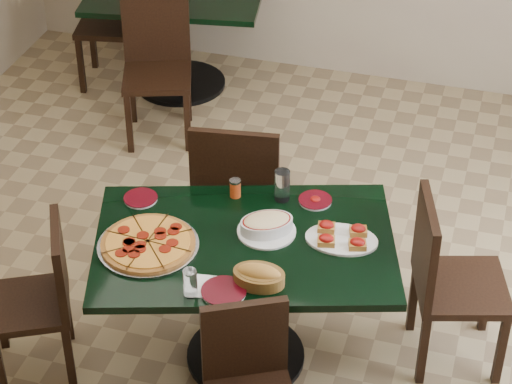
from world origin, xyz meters
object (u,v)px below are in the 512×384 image
(lasagna_casserole, at_px, (267,225))
(bruschetta_platter, at_px, (342,237))
(chair_left, at_px, (43,293))
(pepperoni_pizza, at_px, (148,244))
(bread_basket, at_px, (259,276))
(back_chair_left, at_px, (121,16))
(chair_near, at_px, (249,381))
(chair_right, at_px, (445,275))
(main_table, at_px, (245,271))
(back_table, at_px, (178,19))
(back_chair_near, at_px, (157,60))
(chair_far, at_px, (238,189))

(lasagna_casserole, distance_m, bruschetta_platter, 0.35)
(chair_left, bearing_deg, pepperoni_pizza, 79.01)
(bread_basket, bearing_deg, back_chair_left, 121.87)
(chair_near, distance_m, chair_right, 1.12)
(lasagna_casserole, bearing_deg, bruschetta_platter, -25.23)
(main_table, distance_m, back_table, 2.82)
(back_chair_near, bearing_deg, chair_right, -56.85)
(pepperoni_pizza, xyz_separation_m, lasagna_casserole, (0.49, 0.25, 0.03))
(chair_right, distance_m, lasagna_casserole, 0.90)
(main_table, relative_size, pepperoni_pizza, 3.38)
(chair_right, distance_m, back_chair_near, 2.66)
(main_table, distance_m, back_chair_near, 2.26)
(back_table, distance_m, lasagna_casserole, 2.79)
(chair_far, relative_size, back_chair_left, 1.05)
(pepperoni_pizza, height_order, lasagna_casserole, lasagna_casserole)
(chair_left, bearing_deg, main_table, 81.48)
(pepperoni_pizza, xyz_separation_m, bruschetta_platter, (0.84, 0.29, 0.01))
(chair_near, height_order, bread_basket, bread_basket)
(back_chair_near, xyz_separation_m, bread_basket, (1.33, -2.19, 0.26))
(lasagna_casserole, bearing_deg, chair_far, 88.24)
(chair_right, bearing_deg, lasagna_casserole, 87.37)
(main_table, relative_size, chair_left, 1.90)
(chair_far, relative_size, pepperoni_pizza, 2.10)
(bruschetta_platter, bearing_deg, back_chair_near, 128.45)
(main_table, height_order, chair_near, chair_near)
(chair_right, height_order, bread_basket, chair_right)
(back_chair_near, height_order, lasagna_casserole, back_chair_near)
(chair_left, relative_size, back_chair_near, 0.89)
(main_table, relative_size, bread_basket, 6.74)
(chair_far, bearing_deg, lasagna_casserole, 111.54)
(chair_near, relative_size, pepperoni_pizza, 1.72)
(back_table, height_order, chair_right, chair_right)
(chair_near, bearing_deg, bruschetta_platter, 43.19)
(main_table, xyz_separation_m, pepperoni_pizza, (-0.41, -0.16, 0.20))
(chair_left, distance_m, bread_basket, 1.11)
(chair_near, bearing_deg, back_chair_near, 91.58)
(bread_basket, bearing_deg, bruschetta_platter, 52.24)
(chair_left, height_order, lasagna_casserole, lasagna_casserole)
(chair_left, bearing_deg, bread_basket, 65.42)
(chair_left, distance_m, lasagna_casserole, 1.12)
(back_table, height_order, pepperoni_pizza, pepperoni_pizza)
(chair_left, height_order, bread_basket, bread_basket)
(main_table, height_order, back_table, same)
(chair_far, height_order, bruschetta_platter, chair_far)
(back_table, bearing_deg, chair_right, -55.04)
(chair_far, distance_m, chair_left, 1.18)
(chair_far, relative_size, bread_basket, 4.18)
(chair_left, xyz_separation_m, pepperoni_pizza, (0.50, 0.14, 0.30))
(lasagna_casserole, bearing_deg, chair_right, -17.55)
(chair_near, height_order, bruschetta_platter, chair_near)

